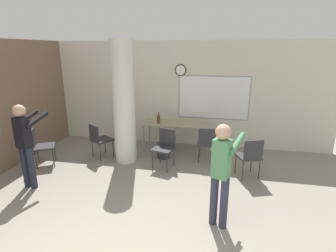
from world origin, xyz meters
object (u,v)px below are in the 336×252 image
object	(u,v)px
folding_table	(176,125)
chair_table_front	(165,145)
chair_mid_room	(250,155)
chair_near_pillar	(99,138)
person_playing_side	(222,168)
chair_by_left_wall	(40,144)
person_watching_back	(25,140)
chair_table_right	(207,142)
bottle_on_table	(159,119)

from	to	relation	value
folding_table	chair_table_front	size ratio (longest dim) A/B	1.93
chair_mid_room	chair_near_pillar	world-z (taller)	same
chair_mid_room	chair_near_pillar	size ratio (longest dim) A/B	1.00
chair_mid_room	person_playing_side	size ratio (longest dim) A/B	0.54
chair_by_left_wall	person_watching_back	world-z (taller)	person_watching_back
chair_near_pillar	chair_table_front	xyz separation A→B (m)	(1.66, -0.18, 0.00)
chair_by_left_wall	chair_table_front	bearing A→B (deg)	10.21
chair_table_right	person_playing_side	bearing A→B (deg)	-81.99
folding_table	person_watching_back	xyz separation A→B (m)	(-2.42, -2.44, 0.26)
bottle_on_table	chair_by_left_wall	bearing A→B (deg)	-150.23
chair_mid_room	chair_by_left_wall	distance (m)	4.61
bottle_on_table	chair_mid_room	size ratio (longest dim) A/B	0.33
chair_table_front	person_playing_side	world-z (taller)	person_playing_side
chair_mid_room	person_watching_back	world-z (taller)	person_watching_back
chair_by_left_wall	chair_mid_room	bearing A→B (deg)	3.94
person_playing_side	chair_table_front	bearing A→B (deg)	123.80
chair_by_left_wall	chair_near_pillar	bearing A→B (deg)	31.26
chair_near_pillar	person_playing_side	xyz separation A→B (m)	(2.90, -2.03, 0.44)
folding_table	chair_near_pillar	bearing A→B (deg)	-153.54
chair_table_right	chair_near_pillar	world-z (taller)	same
folding_table	person_playing_side	world-z (taller)	person_playing_side
bottle_on_table	person_playing_side	distance (m)	3.17
person_watching_back	chair_table_right	bearing A→B (deg)	29.27
chair_table_right	chair_by_left_wall	bearing A→B (deg)	-165.88
folding_table	chair_by_left_wall	world-z (taller)	chair_by_left_wall
chair_table_right	person_watching_back	xyz separation A→B (m)	(-3.27, -1.83, 0.45)
chair_mid_room	chair_by_left_wall	world-z (taller)	same
bottle_on_table	chair_near_pillar	xyz separation A→B (m)	(-1.31, -0.71, -0.35)
chair_table_front	chair_near_pillar	bearing A→B (deg)	173.97
person_watching_back	chair_near_pillar	bearing A→B (deg)	66.33
chair_table_front	person_watching_back	size ratio (longest dim) A/B	0.53
chair_table_front	chair_by_left_wall	bearing A→B (deg)	-169.79
chair_mid_room	person_watching_back	bearing A→B (deg)	-163.68
chair_by_left_wall	bottle_on_table	bearing A→B (deg)	29.77
bottle_on_table	chair_table_front	xyz separation A→B (m)	(0.35, -0.89, -0.35)
chair_table_right	chair_mid_room	xyz separation A→B (m)	(0.90, -0.61, 0.00)
chair_mid_room	person_playing_side	bearing A→B (deg)	-109.22
bottle_on_table	chair_table_front	world-z (taller)	bottle_on_table
chair_mid_room	person_playing_side	xyz separation A→B (m)	(-0.58, -1.67, 0.44)
chair_table_front	bottle_on_table	bearing A→B (deg)	111.67
chair_mid_room	person_watching_back	xyz separation A→B (m)	(-4.18, -1.22, 0.45)
chair_mid_room	person_playing_side	distance (m)	1.82
person_playing_side	chair_mid_room	bearing A→B (deg)	70.78
person_watching_back	chair_by_left_wall	bearing A→B (deg)	114.84
folding_table	chair_table_right	size ratio (longest dim) A/B	1.93
bottle_on_table	chair_table_front	size ratio (longest dim) A/B	0.33
folding_table	chair_by_left_wall	size ratio (longest dim) A/B	1.93
chair_by_left_wall	person_playing_side	bearing A→B (deg)	-18.61
chair_near_pillar	person_playing_side	size ratio (longest dim) A/B	0.54
chair_mid_room	chair_near_pillar	bearing A→B (deg)	174.12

